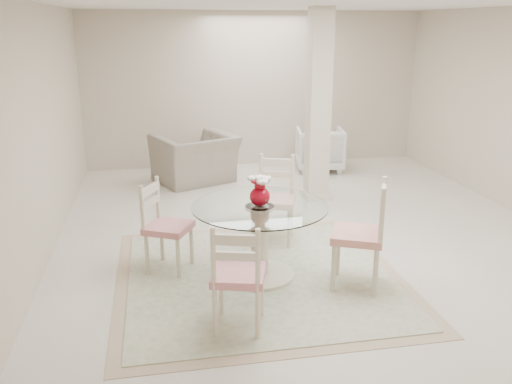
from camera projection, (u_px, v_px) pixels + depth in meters
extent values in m
plane|color=white|center=(307.00, 231.00, 6.75)|extent=(7.00, 7.00, 0.00)
cube|color=beige|center=(255.00, 90.00, 9.63)|extent=(6.00, 0.02, 2.70)
cube|color=beige|center=(482.00, 229.00, 3.06)|extent=(6.00, 0.02, 2.70)
cube|color=beige|center=(41.00, 132.00, 5.82)|extent=(0.02, 7.00, 2.70)
cube|color=white|center=(314.00, 2.00, 5.95)|extent=(6.00, 7.00, 0.02)
cube|color=beige|center=(318.00, 107.00, 7.66)|extent=(0.30, 0.30, 2.70)
cube|color=tan|center=(260.00, 277.00, 5.50)|extent=(2.85, 2.85, 0.01)
cube|color=beige|center=(260.00, 277.00, 5.50)|extent=(2.61, 2.61, 0.01)
cylinder|color=beige|center=(260.00, 275.00, 5.49)|extent=(0.70, 0.70, 0.05)
cylinder|color=beige|center=(260.00, 241.00, 5.38)|extent=(0.17, 0.17, 0.72)
cylinder|color=beige|center=(260.00, 208.00, 5.28)|extent=(0.29, 0.29, 0.03)
cylinder|color=white|center=(260.00, 206.00, 5.27)|extent=(1.34, 1.34, 0.01)
ellipsoid|color=#A10416|center=(260.00, 196.00, 5.24)|extent=(0.20, 0.20, 0.19)
cylinder|color=#A10416|center=(260.00, 185.00, 5.21)|extent=(0.11, 0.11, 0.06)
cylinder|color=#A10416|center=(260.00, 181.00, 5.20)|extent=(0.17, 0.17, 0.02)
ellipsoid|color=white|center=(260.00, 178.00, 5.19)|extent=(0.12, 0.12, 0.05)
ellipsoid|color=white|center=(266.00, 179.00, 5.23)|extent=(0.12, 0.12, 0.05)
ellipsoid|color=white|center=(254.00, 179.00, 5.21)|extent=(0.12, 0.12, 0.05)
ellipsoid|color=white|center=(262.00, 182.00, 5.14)|extent=(0.12, 0.12, 0.05)
cylinder|color=beige|center=(338.00, 253.00, 5.48)|extent=(0.05, 0.05, 0.50)
cylinder|color=beige|center=(334.00, 269.00, 5.12)|extent=(0.05, 0.05, 0.50)
cylinder|color=beige|center=(377.00, 257.00, 5.39)|extent=(0.05, 0.05, 0.50)
cylinder|color=beige|center=(375.00, 273.00, 5.03)|extent=(0.05, 0.05, 0.50)
cube|color=red|center=(357.00, 235.00, 5.17)|extent=(0.63, 0.63, 0.08)
cube|color=beige|center=(383.00, 201.00, 5.01)|extent=(0.22, 0.41, 0.58)
cylinder|color=beige|center=(257.00, 228.00, 6.17)|extent=(0.04, 0.04, 0.47)
cylinder|color=beige|center=(289.00, 230.00, 6.12)|extent=(0.04, 0.04, 0.47)
cylinder|color=beige|center=(261.00, 218.00, 6.52)|extent=(0.04, 0.04, 0.47)
cylinder|color=beige|center=(291.00, 219.00, 6.47)|extent=(0.04, 0.04, 0.47)
cube|color=red|center=(275.00, 202.00, 6.24)|extent=(0.57, 0.57, 0.07)
cube|color=beige|center=(277.00, 169.00, 6.33)|extent=(0.40, 0.17, 0.55)
cylinder|color=beige|center=(178.00, 259.00, 5.40)|extent=(0.04, 0.04, 0.44)
cylinder|color=beige|center=(192.00, 246.00, 5.72)|extent=(0.04, 0.04, 0.44)
cylinder|color=beige|center=(147.00, 255.00, 5.50)|extent=(0.04, 0.04, 0.44)
cylinder|color=beige|center=(162.00, 243.00, 5.81)|extent=(0.04, 0.04, 0.44)
cube|color=#B0121B|center=(169.00, 228.00, 5.53)|extent=(0.57, 0.57, 0.07)
cube|color=beige|center=(150.00, 196.00, 5.49)|extent=(0.21, 0.36, 0.52)
cylinder|color=beige|center=(261.00, 294.00, 4.70)|extent=(0.04, 0.04, 0.45)
cylinder|color=beige|center=(221.00, 292.00, 4.72)|extent=(0.04, 0.04, 0.45)
cylinder|color=beige|center=(258.00, 314.00, 4.36)|extent=(0.04, 0.04, 0.45)
cylinder|color=beige|center=(215.00, 313.00, 4.39)|extent=(0.04, 0.04, 0.45)
cube|color=#B21322|center=(239.00, 275.00, 4.47)|extent=(0.52, 0.52, 0.07)
cube|color=beige|center=(235.00, 248.00, 4.19)|extent=(0.39, 0.14, 0.52)
imported|color=gray|center=(195.00, 159.00, 8.74)|extent=(1.51, 1.43, 0.77)
imported|color=white|center=(320.00, 149.00, 9.50)|extent=(0.92, 0.94, 0.74)
cylinder|color=tan|center=(214.00, 180.00, 8.90)|extent=(0.45, 0.45, 0.04)
cylinder|color=tan|center=(214.00, 166.00, 8.83)|extent=(0.07, 0.07, 0.43)
cylinder|color=tan|center=(213.00, 153.00, 8.76)|extent=(0.47, 0.47, 0.03)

